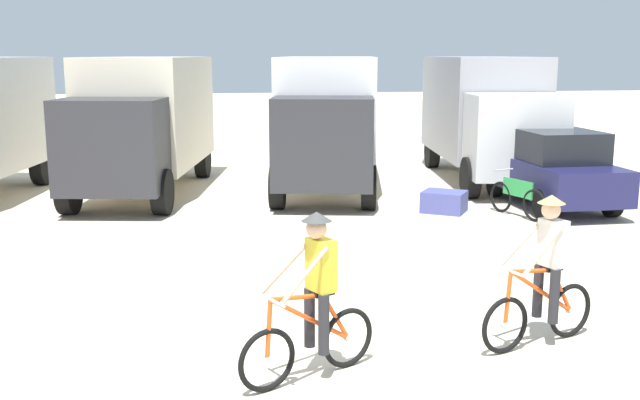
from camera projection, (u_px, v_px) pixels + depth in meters
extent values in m
plane|color=beige|center=(345.00, 371.00, 8.19)|extent=(120.00, 120.00, 0.00)
cylinder|color=black|center=(42.00, 166.00, 19.82)|extent=(0.45, 1.03, 1.00)
cube|color=beige|center=(150.00, 111.00, 19.06)|extent=(3.16, 5.50, 2.70)
cube|color=#2D2D33|center=(111.00, 146.00, 15.82)|extent=(2.40, 1.81, 2.00)
cube|color=black|center=(100.00, 133.00, 15.07)|extent=(2.01, 0.38, 0.80)
cylinder|color=black|center=(162.00, 192.00, 16.09)|extent=(0.47, 1.04, 1.00)
cylinder|color=black|center=(69.00, 191.00, 16.14)|extent=(0.47, 1.04, 1.00)
cylinder|color=black|center=(203.00, 160.00, 20.99)|extent=(0.47, 1.04, 1.00)
cylinder|color=black|center=(131.00, 160.00, 21.03)|extent=(0.47, 1.04, 1.00)
cube|color=white|center=(328.00, 109.00, 19.61)|extent=(3.26, 5.54, 2.70)
cube|color=#2D2D33|center=(323.00, 143.00, 16.37)|extent=(2.43, 1.86, 2.00)
cube|color=black|center=(321.00, 130.00, 15.62)|extent=(2.01, 0.43, 0.80)
cylinder|color=black|center=(369.00, 188.00, 16.62)|extent=(0.49, 1.04, 1.00)
cylinder|color=black|center=(277.00, 187.00, 16.70)|extent=(0.49, 1.04, 1.00)
cylinder|color=black|center=(365.00, 157.00, 21.51)|extent=(0.49, 1.04, 1.00)
cylinder|color=black|center=(295.00, 157.00, 21.60)|extent=(0.49, 1.04, 1.00)
cube|color=#9E9EA3|center=(481.00, 106.00, 20.91)|extent=(2.87, 5.40, 2.70)
cube|color=silver|center=(516.00, 137.00, 17.67)|extent=(2.33, 1.70, 2.00)
cube|color=black|center=(525.00, 125.00, 16.92)|extent=(2.02, 0.27, 0.80)
cylinder|color=black|center=(554.00, 177.00, 18.00)|extent=(0.41, 1.03, 1.00)
cylinder|color=black|center=(470.00, 178.00, 17.93)|extent=(0.41, 1.03, 1.00)
cylinder|color=black|center=(498.00, 151.00, 22.90)|extent=(0.41, 1.03, 1.00)
cylinder|color=black|center=(432.00, 151.00, 22.82)|extent=(0.41, 1.03, 1.00)
cube|color=#1E1E4C|center=(551.00, 176.00, 16.98)|extent=(1.90, 4.25, 0.76)
cube|color=black|center=(556.00, 145.00, 16.70)|extent=(1.67, 2.15, 0.68)
cylinder|color=black|center=(495.00, 183.00, 18.19)|extent=(0.24, 0.65, 0.64)
cylinder|color=black|center=(555.00, 182.00, 18.44)|extent=(0.24, 0.65, 0.64)
cylinder|color=black|center=(543.00, 204.00, 15.67)|extent=(0.24, 0.65, 0.64)
cylinder|color=black|center=(612.00, 202.00, 15.92)|extent=(0.24, 0.65, 0.64)
torus|color=black|center=(267.00, 360.00, 7.63)|extent=(0.63, 0.38, 0.68)
cylinder|color=silver|center=(267.00, 360.00, 7.63)|extent=(0.11, 0.11, 0.08)
torus|color=black|center=(348.00, 338.00, 8.24)|extent=(0.63, 0.38, 0.68)
cylinder|color=silver|center=(348.00, 338.00, 8.24)|extent=(0.11, 0.11, 0.08)
cylinder|color=#E05119|center=(311.00, 320.00, 7.89)|extent=(0.93, 0.53, 0.68)
cylinder|color=#E05119|center=(297.00, 297.00, 7.74)|extent=(0.60, 0.36, 0.13)
cylinder|color=#E05119|center=(335.00, 317.00, 8.09)|extent=(0.36, 0.23, 0.59)
cylinder|color=#E05119|center=(269.00, 330.00, 7.59)|extent=(0.11, 0.09, 0.64)
cylinder|color=silver|center=(270.00, 300.00, 7.54)|extent=(0.28, 0.47, 0.04)
cube|color=black|center=(323.00, 292.00, 7.93)|extent=(0.27, 0.22, 0.06)
cube|color=gold|center=(321.00, 265.00, 7.86)|extent=(0.33, 0.38, 0.56)
sphere|color=tan|center=(316.00, 229.00, 7.74)|extent=(0.22, 0.22, 0.22)
cone|color=#333333|center=(316.00, 216.00, 7.72)|extent=(0.32, 0.32, 0.10)
cylinder|color=#26262B|center=(324.00, 324.00, 7.83)|extent=(0.12, 0.12, 0.66)
cylinder|color=#26262B|center=(310.00, 317.00, 8.04)|extent=(0.12, 0.12, 0.66)
cylinder|color=tan|center=(305.00, 276.00, 7.52)|extent=(0.56, 0.38, 0.53)
cylinder|color=tan|center=(285.00, 267.00, 7.81)|extent=(0.59, 0.31, 0.53)
torus|color=black|center=(505.00, 325.00, 8.62)|extent=(0.66, 0.30, 0.68)
cylinder|color=silver|center=(505.00, 325.00, 8.62)|extent=(0.10, 0.10, 0.08)
torus|color=black|center=(570.00, 311.00, 9.11)|extent=(0.66, 0.30, 0.68)
cylinder|color=silver|center=(570.00, 311.00, 9.11)|extent=(0.10, 0.10, 0.08)
cylinder|color=#E05119|center=(542.00, 292.00, 8.82)|extent=(0.97, 0.42, 0.68)
cylinder|color=#E05119|center=(532.00, 271.00, 8.68)|extent=(0.63, 0.29, 0.13)
cylinder|color=#E05119|center=(561.00, 291.00, 8.98)|extent=(0.38, 0.19, 0.59)
cylinder|color=#E05119|center=(508.00, 299.00, 8.57)|extent=(0.11, 0.08, 0.64)
cylinder|color=silver|center=(511.00, 271.00, 8.52)|extent=(0.22, 0.50, 0.04)
cube|color=black|center=(552.00, 268.00, 8.84)|extent=(0.27, 0.20, 0.06)
cube|color=silver|center=(553.00, 243.00, 8.77)|extent=(0.30, 0.37, 0.56)
sphere|color=beige|center=(551.00, 210.00, 8.66)|extent=(0.22, 0.22, 0.22)
cone|color=tan|center=(552.00, 199.00, 8.64)|extent=(0.32, 0.32, 0.10)
cylinder|color=#26262B|center=(554.00, 296.00, 8.75)|extent=(0.12, 0.12, 0.66)
cylinder|color=#26262B|center=(538.00, 290.00, 8.97)|extent=(0.12, 0.12, 0.66)
cylinder|color=beige|center=(543.00, 251.00, 8.46)|extent=(0.59, 0.31, 0.53)
cylinder|color=beige|center=(520.00, 244.00, 8.77)|extent=(0.61, 0.24, 0.53)
torus|color=black|center=(501.00, 197.00, 16.37)|extent=(0.28, 0.66, 0.68)
torus|color=black|center=(534.00, 205.00, 15.45)|extent=(0.28, 0.66, 0.68)
cube|color=green|center=(518.00, 188.00, 15.86)|extent=(0.33, 0.86, 0.36)
cylinder|color=silver|center=(504.00, 170.00, 16.21)|extent=(0.48, 0.20, 0.04)
cube|color=#4C5199|center=(444.00, 202.00, 16.40)|extent=(1.16, 1.11, 0.46)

